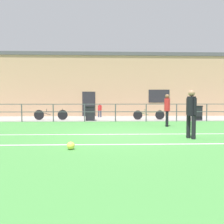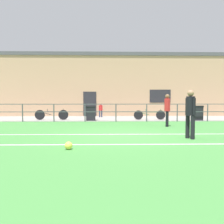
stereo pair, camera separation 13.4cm
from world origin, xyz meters
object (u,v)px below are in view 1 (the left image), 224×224
Objects in this scene: player_striker at (167,108)px; spectator_child at (100,109)px; bicycle_parked_1 at (51,115)px; player_goalkeeper at (191,111)px; trash_bin_0 at (197,113)px; trash_bin_1 at (90,113)px; soccer_ball_match at (71,146)px; bicycle_parked_0 at (149,115)px.

player_striker is 7.61m from spectator_child.
player_goalkeeper is at bearing -50.11° from bicycle_parked_1.
trash_bin_0 is (3.18, 7.52, -0.48)m from player_goalkeeper.
trash_bin_1 is (-7.23, 0.10, -0.01)m from trash_bin_0.
soccer_ball_match is 0.10× the size of bicycle_parked_0.
bicycle_parked_0 is at bearing 67.58° from soccer_ball_match.
soccer_ball_match is 9.41m from trash_bin_1.
soccer_ball_match is 12.47m from spectator_child.
bicycle_parked_0 is 6.82m from bicycle_parked_1.
bicycle_parked_0 is at bearing -161.88° from player_striker.
soccer_ball_match is (-4.09, -1.78, -0.89)m from player_goalkeeper.
player_striker is at bearing -130.30° from trash_bin_0.
spectator_child is 0.49× the size of bicycle_parked_1.
player_goalkeeper is 10.64m from bicycle_parked_1.
player_striker is (0.19, 4.00, -0.03)m from player_goalkeeper.
player_goalkeeper reaches higher than soccer_ball_match.
soccer_ball_match is at bearing -128.00° from trash_bin_0.
player_goalkeeper reaches higher than player_striker.
trash_bin_0 is 7.23m from trash_bin_1.
soccer_ball_match is 0.10× the size of bicycle_parked_1.
spectator_child is (-3.65, 6.67, -0.31)m from player_striker.
player_goalkeeper is 4.00m from player_striker.
spectator_child is 4.30m from bicycle_parked_0.
soccer_ball_match is 0.20× the size of spectator_child.
player_striker reaches higher than soccer_ball_match.
spectator_child is at bearing 78.97° from trash_bin_1.
spectator_child is (0.62, 12.45, 0.55)m from soccer_ball_match.
player_goalkeeper is 1.77× the size of trash_bin_0.
bicycle_parked_0 is 2.22× the size of trash_bin_0.
player_goalkeeper reaches higher than bicycle_parked_0.
bicycle_parked_0 is (0.01, 8.15, -0.64)m from player_goalkeeper.
player_goalkeeper is 0.80× the size of bicycle_parked_0.
soccer_ball_match is at bearing -112.42° from bicycle_parked_0.
player_striker is 4.20m from bicycle_parked_0.
bicycle_parked_1 is (-3.35, -2.51, -0.28)m from spectator_child.
bicycle_parked_0 is 0.95× the size of bicycle_parked_1.
soccer_ball_match is 0.22× the size of trash_bin_0.
bicycle_parked_1 is at bearing 28.85° from spectator_child.
player_goalkeeper is at bearing 12.89° from player_striker.
spectator_child is 4.20m from bicycle_parked_1.
spectator_child is at bearing 87.13° from soccer_ball_match.
soccer_ball_match is at bearing -88.20° from player_goalkeeper.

